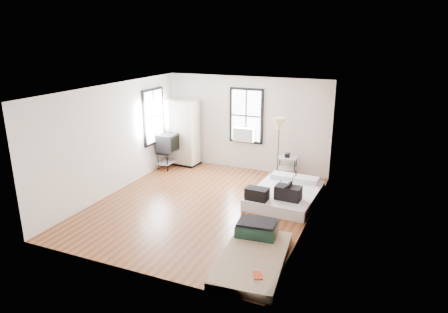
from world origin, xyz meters
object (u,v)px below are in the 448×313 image
at_px(mattress_main, 285,194).
at_px(tv_stand, 168,144).
at_px(side_table, 287,161).
at_px(wardrobe, 182,133).
at_px(mattress_bare, 254,251).
at_px(floor_lamp, 279,127).

height_order(mattress_main, tv_stand, tv_stand).
height_order(mattress_main, side_table, side_table).
xyz_separation_m(side_table, tv_stand, (-3.57, -0.62, 0.29)).
xyz_separation_m(mattress_main, wardrobe, (-3.74, 1.64, 0.84)).
distance_m(wardrobe, tv_stand, 0.64).
distance_m(side_table, tv_stand, 3.63).
xyz_separation_m(mattress_bare, wardrobe, (-3.91, 4.42, 0.88)).
height_order(floor_lamp, tv_stand, floor_lamp).
xyz_separation_m(mattress_main, tv_stand, (-3.96, 1.09, 0.59)).
xyz_separation_m(mattress_bare, tv_stand, (-4.12, 3.87, 0.64)).
bearing_deg(wardrobe, side_table, 4.63).
distance_m(mattress_main, tv_stand, 4.15).
distance_m(mattress_main, wardrobe, 4.17).
distance_m(mattress_main, floor_lamp, 1.98).
relative_size(side_table, floor_lamp, 0.40).
relative_size(mattress_bare, floor_lamp, 1.22).
bearing_deg(mattress_bare, mattress_main, 87.49).
height_order(mattress_main, wardrobe, wardrobe).
distance_m(mattress_bare, side_table, 4.53).
distance_m(side_table, floor_lamp, 1.15).
xyz_separation_m(mattress_main, mattress_bare, (0.16, -2.78, -0.04)).
bearing_deg(tv_stand, wardrobe, 68.01).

